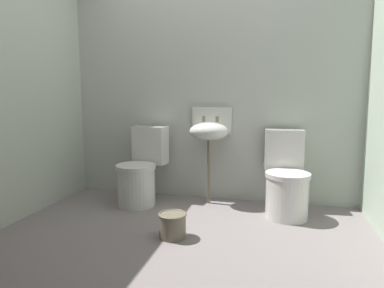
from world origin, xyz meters
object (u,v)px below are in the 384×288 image
at_px(toilet_right, 286,181).
at_px(bucket, 173,225).
at_px(toilet_left, 141,172).
at_px(sink, 210,131).

bearing_deg(toilet_right, bucket, 34.59).
relative_size(toilet_left, toilet_right, 1.00).
height_order(toilet_left, sink, sink).
bearing_deg(sink, bucket, -96.29).
bearing_deg(bucket, toilet_left, 127.31).
xyz_separation_m(toilet_left, sink, (0.68, 0.19, 0.43)).
xyz_separation_m(toilet_left, bucket, (0.58, -0.76, -0.22)).
distance_m(toilet_left, toilet_right, 1.45).
bearing_deg(toilet_left, bucket, 135.95).
distance_m(toilet_right, sink, 0.90).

